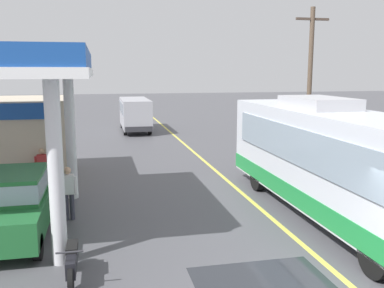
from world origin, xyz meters
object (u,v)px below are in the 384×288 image
(minibus_opposing_lane, at_px, (135,112))
(motorcycle_parked_forecourt, at_px, (72,261))
(car_at_pump, at_px, (15,202))
(pedestrian_near_pump, at_px, (68,190))
(pedestrian_by_shop, at_px, (43,167))
(coach_bus_main, at_px, (331,163))

(minibus_opposing_lane, bearing_deg, motorcycle_parked_forecourt, -98.05)
(car_at_pump, relative_size, pedestrian_near_pump, 2.53)
(minibus_opposing_lane, xyz_separation_m, pedestrian_by_shop, (-4.78, -15.82, -0.54))
(pedestrian_near_pump, bearing_deg, minibus_opposing_lane, 79.36)
(coach_bus_main, bearing_deg, motorcycle_parked_forecourt, -161.16)
(car_at_pump, xyz_separation_m, pedestrian_by_shop, (0.15, 4.62, -0.08))
(minibus_opposing_lane, xyz_separation_m, pedestrian_near_pump, (-3.62, -19.26, -0.54))
(pedestrian_near_pump, relative_size, pedestrian_by_shop, 1.00)
(car_at_pump, height_order, pedestrian_near_pump, car_at_pump)
(pedestrian_near_pump, bearing_deg, motorcycle_parked_forecourt, -85.39)
(coach_bus_main, distance_m, motorcycle_parked_forecourt, 8.17)
(minibus_opposing_lane, height_order, pedestrian_by_shop, minibus_opposing_lane)
(minibus_opposing_lane, xyz_separation_m, motorcycle_parked_forecourt, (-3.29, -23.29, -1.03))
(car_at_pump, bearing_deg, pedestrian_near_pump, 41.77)
(coach_bus_main, distance_m, pedestrian_near_pump, 8.12)
(motorcycle_parked_forecourt, relative_size, pedestrian_by_shop, 1.08)
(car_at_pump, height_order, motorcycle_parked_forecourt, car_at_pump)
(coach_bus_main, height_order, pedestrian_near_pump, coach_bus_main)
(minibus_opposing_lane, bearing_deg, pedestrian_by_shop, -106.83)
(car_at_pump, relative_size, pedestrian_by_shop, 2.53)
(car_at_pump, bearing_deg, motorcycle_parked_forecourt, -60.19)
(minibus_opposing_lane, distance_m, pedestrian_near_pump, 19.60)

